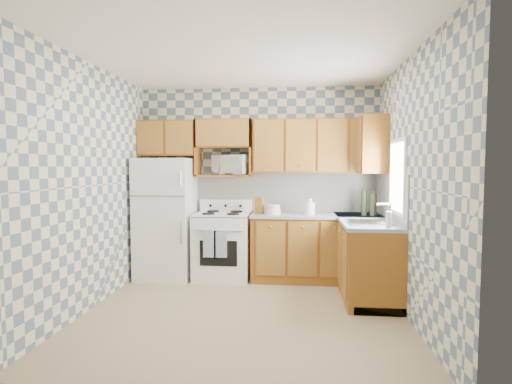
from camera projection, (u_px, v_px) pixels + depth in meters
floor at (245, 312)px, 4.31m from camera, size 3.40×3.40×0.00m
back_wall at (258, 181)px, 5.82m from camera, size 3.40×0.02×2.70m
right_wall at (410, 188)px, 4.06m from camera, size 0.02×3.20×2.70m
backsplash_back at (286, 192)px, 5.78m from camera, size 2.60×0.02×0.56m
backsplash_right at (390, 197)px, 4.86m from camera, size 0.02×1.60×0.56m
refrigerator at (166, 218)px, 5.63m from camera, size 0.75×0.70×1.68m
stove_body at (223, 246)px, 5.60m from camera, size 0.76×0.65×0.90m
cooktop at (223, 214)px, 5.57m from camera, size 0.76×0.65×0.02m
backguard at (226, 205)px, 5.83m from camera, size 0.76×0.08×0.17m
dish_towel_left at (210, 244)px, 5.26m from camera, size 0.17×0.02×0.36m
dish_towel_right at (220, 244)px, 5.24m from camera, size 0.17×0.02×0.36m
base_cabinets_back at (316, 248)px, 5.49m from camera, size 1.75×0.60×0.88m
base_cabinets_right at (365, 258)px, 4.94m from camera, size 0.60×1.60×0.88m
countertop_back at (316, 215)px, 5.46m from camera, size 1.77×0.63×0.04m
countertop_right at (365, 221)px, 4.91m from camera, size 0.63×1.60×0.04m
upper_cabinets_back at (316, 146)px, 5.54m from camera, size 1.75×0.33×0.74m
upper_cabinets_fridge at (168, 139)px, 5.74m from camera, size 0.82×0.33×0.50m
upper_cabinets_right at (371, 145)px, 5.29m from camera, size 0.33×0.70×0.74m
microwave_shelf at (225, 176)px, 5.69m from camera, size 0.80×0.33×0.03m
microwave at (232, 165)px, 5.70m from camera, size 0.59×0.49×0.28m
sink at (371, 223)px, 4.56m from camera, size 0.48×0.40×0.03m
window at (397, 177)px, 4.50m from camera, size 0.02×0.66×0.86m
bottle_0 at (364, 203)px, 5.27m from camera, size 0.07×0.07×0.32m
bottle_1 at (373, 205)px, 5.20m from camera, size 0.07×0.07×0.30m
bottle_2 at (374, 205)px, 5.30m from camera, size 0.07×0.07×0.28m
knife_block at (259, 205)px, 5.47m from camera, size 0.13×0.13×0.23m
electric_kettle at (310, 208)px, 5.36m from camera, size 0.13×0.13×0.17m
food_containers at (273, 210)px, 5.38m from camera, size 0.20×0.20×0.13m
soap_bottle at (389, 219)px, 4.24m from camera, size 0.06×0.06×0.17m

